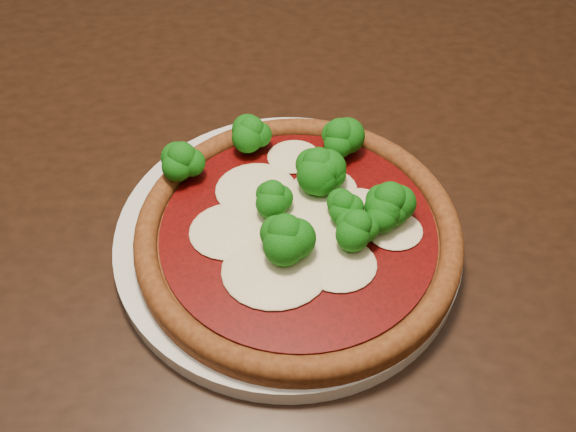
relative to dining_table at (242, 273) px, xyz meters
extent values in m
cube|color=black|center=(0.00, 0.00, 0.08)|extent=(1.16, 0.89, 0.04)
cylinder|color=black|center=(0.53, 0.31, -0.29)|extent=(0.06, 0.06, 0.71)
cylinder|color=silver|center=(0.04, -0.05, 0.11)|extent=(0.31, 0.31, 0.02)
cylinder|color=brown|center=(0.05, -0.06, 0.13)|extent=(0.29, 0.29, 0.01)
torus|color=brown|center=(0.05, -0.06, 0.14)|extent=(0.29, 0.29, 0.02)
cylinder|color=#5F0504|center=(0.05, -0.06, 0.14)|extent=(0.24, 0.24, 0.00)
ellipsoid|color=#FBEEC7|center=(-0.01, -0.05, 0.14)|extent=(0.07, 0.06, 0.01)
ellipsoid|color=#FBEEC7|center=(0.06, 0.03, 0.14)|extent=(0.05, 0.05, 0.00)
ellipsoid|color=#FBEEC7|center=(0.03, -0.10, 0.14)|extent=(0.09, 0.08, 0.01)
ellipsoid|color=#FBEEC7|center=(0.02, -0.01, 0.14)|extent=(0.08, 0.07, 0.01)
ellipsoid|color=#FBEEC7|center=(0.11, -0.05, 0.14)|extent=(0.07, 0.06, 0.01)
ellipsoid|color=#FBEEC7|center=(0.08, -0.01, 0.14)|extent=(0.06, 0.06, 0.00)
ellipsoid|color=#FBEEC7|center=(0.08, -0.10, 0.14)|extent=(0.06, 0.06, 0.01)
ellipsoid|color=#FBEEC7|center=(0.14, -0.07, 0.14)|extent=(0.05, 0.04, 0.00)
ellipsoid|color=#FBEEC7|center=(0.06, -0.05, 0.14)|extent=(0.10, 0.09, 0.01)
ellipsoid|color=#158314|center=(0.08, -0.01, 0.16)|extent=(0.05, 0.05, 0.04)
ellipsoid|color=#158314|center=(0.04, -0.08, 0.16)|extent=(0.05, 0.05, 0.04)
ellipsoid|color=#158314|center=(0.09, -0.05, 0.16)|extent=(0.04, 0.04, 0.03)
ellipsoid|color=#158314|center=(0.08, -0.01, 0.16)|extent=(0.04, 0.04, 0.04)
ellipsoid|color=#158314|center=(0.03, -0.03, 0.16)|extent=(0.04, 0.04, 0.03)
ellipsoid|color=#158314|center=(0.10, -0.08, 0.16)|extent=(0.04, 0.04, 0.04)
ellipsoid|color=#158314|center=(0.13, -0.06, 0.16)|extent=(0.05, 0.05, 0.04)
ellipsoid|color=#158314|center=(0.02, 0.05, 0.16)|extent=(0.04, 0.04, 0.04)
ellipsoid|color=#158314|center=(0.10, 0.03, 0.16)|extent=(0.05, 0.05, 0.04)
ellipsoid|color=#158314|center=(-0.04, 0.02, 0.16)|extent=(0.05, 0.05, 0.04)
ellipsoid|color=#158314|center=(0.13, -0.06, 0.16)|extent=(0.04, 0.04, 0.04)
camera|label=1|loc=(0.00, -0.41, 0.57)|focal=40.00mm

